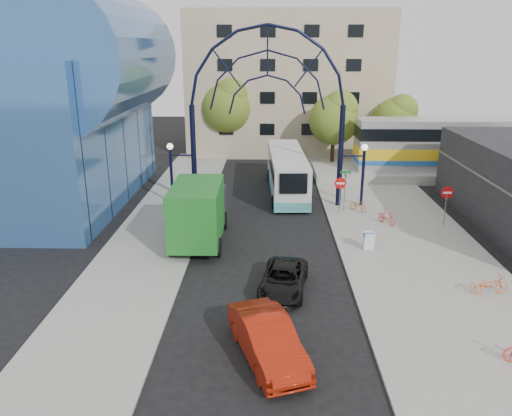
{
  "coord_description": "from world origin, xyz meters",
  "views": [
    {
      "loc": [
        0.07,
        -19.36,
        10.74
      ],
      "look_at": [
        -0.54,
        6.0,
        2.45
      ],
      "focal_mm": 35.0,
      "sensor_mm": 36.0,
      "label": 1
    }
  ],
  "objects_px": {
    "red_sedan": "(267,339)",
    "bike_near_b": "(387,217)",
    "bike_far_a": "(490,284)",
    "do_not_enter_sign": "(447,196)",
    "train_car": "(508,145)",
    "street_name_sign": "(345,182)",
    "bike_near_a": "(358,205)",
    "black_suv": "(284,279)",
    "stop_sign": "(340,187)",
    "green_truck": "(199,211)",
    "city_bus": "(287,172)",
    "sandwich_board": "(369,239)",
    "tree_north_c": "(397,118)",
    "tree_north_b": "(228,104)",
    "tree_north_a": "(335,117)",
    "gateway_arch": "(267,81)"
  },
  "relations": [
    {
      "from": "black_suv",
      "to": "red_sedan",
      "type": "relative_size",
      "value": 0.89
    },
    {
      "from": "bike_near_a",
      "to": "bike_near_b",
      "type": "distance_m",
      "value": 2.83
    },
    {
      "from": "red_sedan",
      "to": "bike_near_b",
      "type": "xyz_separation_m",
      "value": [
        7.39,
        14.08,
        -0.22
      ]
    },
    {
      "from": "stop_sign",
      "to": "tree_north_a",
      "type": "bearing_deg",
      "value": 84.58
    },
    {
      "from": "sandwich_board",
      "to": "tree_north_a",
      "type": "xyz_separation_m",
      "value": [
        0.52,
        19.95,
        3.86
      ]
    },
    {
      "from": "sandwich_board",
      "to": "train_car",
      "type": "bearing_deg",
      "value": 48.05
    },
    {
      "from": "tree_north_a",
      "to": "bike_near_b",
      "type": "height_order",
      "value": "tree_north_a"
    },
    {
      "from": "train_car",
      "to": "red_sedan",
      "type": "relative_size",
      "value": 5.24
    },
    {
      "from": "city_bus",
      "to": "green_truck",
      "type": "xyz_separation_m",
      "value": [
        -5.32,
        -10.17,
        0.18
      ]
    },
    {
      "from": "do_not_enter_sign",
      "to": "street_name_sign",
      "type": "relative_size",
      "value": 0.89
    },
    {
      "from": "bike_near_b",
      "to": "bike_near_a",
      "type": "bearing_deg",
      "value": 87.15
    },
    {
      "from": "street_name_sign",
      "to": "sandwich_board",
      "type": "distance_m",
      "value": 6.78
    },
    {
      "from": "do_not_enter_sign",
      "to": "bike_far_a",
      "type": "distance_m",
      "value": 9.16
    },
    {
      "from": "do_not_enter_sign",
      "to": "bike_near_b",
      "type": "xyz_separation_m",
      "value": [
        -3.5,
        0.14,
        -1.4
      ]
    },
    {
      "from": "gateway_arch",
      "to": "bike_far_a",
      "type": "height_order",
      "value": "gateway_arch"
    },
    {
      "from": "do_not_enter_sign",
      "to": "bike_far_a",
      "type": "height_order",
      "value": "do_not_enter_sign"
    },
    {
      "from": "train_car",
      "to": "bike_near_a",
      "type": "distance_m",
      "value": 16.86
    },
    {
      "from": "tree_north_a",
      "to": "train_car",
      "type": "bearing_deg",
      "value": -15.8
    },
    {
      "from": "do_not_enter_sign",
      "to": "tree_north_c",
      "type": "bearing_deg",
      "value": 86.42
    },
    {
      "from": "bike_near_b",
      "to": "bike_far_a",
      "type": "xyz_separation_m",
      "value": [
        2.53,
        -9.14,
        0.01
      ]
    },
    {
      "from": "street_name_sign",
      "to": "red_sedan",
      "type": "distance_m",
      "value": 17.36
    },
    {
      "from": "tree_north_b",
      "to": "do_not_enter_sign",
      "type": "bearing_deg",
      "value": -53.26
    },
    {
      "from": "sandwich_board",
      "to": "city_bus",
      "type": "height_order",
      "value": "city_bus"
    },
    {
      "from": "gateway_arch",
      "to": "tree_north_a",
      "type": "relative_size",
      "value": 1.95
    },
    {
      "from": "green_truck",
      "to": "bike_near_b",
      "type": "bearing_deg",
      "value": 13.35
    },
    {
      "from": "street_name_sign",
      "to": "bike_far_a",
      "type": "height_order",
      "value": "street_name_sign"
    },
    {
      "from": "sandwich_board",
      "to": "tree_north_c",
      "type": "relative_size",
      "value": 0.15
    },
    {
      "from": "black_suv",
      "to": "bike_far_a",
      "type": "distance_m",
      "value": 9.2
    },
    {
      "from": "street_name_sign",
      "to": "tree_north_a",
      "type": "height_order",
      "value": "tree_north_a"
    },
    {
      "from": "bike_near_a",
      "to": "bike_near_b",
      "type": "relative_size",
      "value": 1.01
    },
    {
      "from": "sandwich_board",
      "to": "do_not_enter_sign",
      "type": "bearing_deg",
      "value": 36.68
    },
    {
      "from": "gateway_arch",
      "to": "tree_north_b",
      "type": "xyz_separation_m",
      "value": [
        -3.88,
        15.93,
        -3.29
      ]
    },
    {
      "from": "stop_sign",
      "to": "street_name_sign",
      "type": "bearing_deg",
      "value": 56.36
    },
    {
      "from": "tree_north_a",
      "to": "tree_north_b",
      "type": "distance_m",
      "value": 10.79
    },
    {
      "from": "stop_sign",
      "to": "tree_north_c",
      "type": "relative_size",
      "value": 0.38
    },
    {
      "from": "sandwich_board",
      "to": "green_truck",
      "type": "distance_m",
      "value": 9.55
    },
    {
      "from": "do_not_enter_sign",
      "to": "train_car",
      "type": "distance_m",
      "value": 15.03
    },
    {
      "from": "train_car",
      "to": "bike_near_a",
      "type": "bearing_deg",
      "value": -145.89
    },
    {
      "from": "bike_far_a",
      "to": "black_suv",
      "type": "bearing_deg",
      "value": 85.02
    },
    {
      "from": "bike_far_a",
      "to": "bike_near_a",
      "type": "bearing_deg",
      "value": 14.93
    },
    {
      "from": "stop_sign",
      "to": "green_truck",
      "type": "distance_m",
      "value": 9.77
    },
    {
      "from": "do_not_enter_sign",
      "to": "bike_near_a",
      "type": "height_order",
      "value": "do_not_enter_sign"
    },
    {
      "from": "red_sedan",
      "to": "bike_near_a",
      "type": "height_order",
      "value": "red_sedan"
    },
    {
      "from": "do_not_enter_sign",
      "to": "red_sedan",
      "type": "bearing_deg",
      "value": -128.01
    },
    {
      "from": "city_bus",
      "to": "red_sedan",
      "type": "relative_size",
      "value": 2.36
    },
    {
      "from": "train_car",
      "to": "bike_near_b",
      "type": "bearing_deg",
      "value": -136.5
    },
    {
      "from": "tree_north_a",
      "to": "bike_near_a",
      "type": "height_order",
      "value": "tree_north_a"
    },
    {
      "from": "tree_north_a",
      "to": "gateway_arch",
      "type": "bearing_deg",
      "value": -117.17
    },
    {
      "from": "do_not_enter_sign",
      "to": "green_truck",
      "type": "relative_size",
      "value": 0.35
    },
    {
      "from": "black_suv",
      "to": "gateway_arch",
      "type": "bearing_deg",
      "value": 102.52
    }
  ]
}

